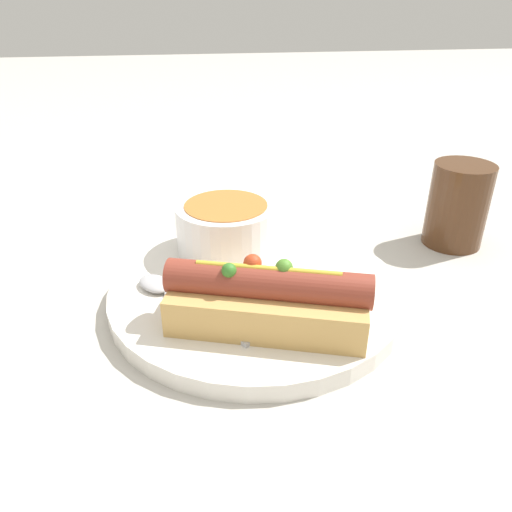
# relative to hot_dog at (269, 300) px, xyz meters

# --- Properties ---
(ground_plane) EXTENTS (4.00, 4.00, 0.00)m
(ground_plane) POSITION_rel_hot_dog_xyz_m (-0.00, 0.07, -0.04)
(ground_plane) COLOR #BCB7AD
(dinner_plate) EXTENTS (0.28, 0.28, 0.02)m
(dinner_plate) POSITION_rel_hot_dog_xyz_m (-0.00, 0.07, -0.03)
(dinner_plate) COLOR white
(dinner_plate) RESTS_ON ground_plane
(hot_dog) EXTENTS (0.18, 0.11, 0.06)m
(hot_dog) POSITION_rel_hot_dog_xyz_m (0.00, 0.00, 0.00)
(hot_dog) COLOR tan
(hot_dog) RESTS_ON dinner_plate
(soup_bowl) EXTENTS (0.11, 0.11, 0.05)m
(soup_bowl) POSITION_rel_hot_dog_xyz_m (-0.02, 0.14, 0.01)
(soup_bowl) COLOR white
(soup_bowl) RESTS_ON dinner_plate
(spoon) EXTENTS (0.10, 0.13, 0.01)m
(spoon) POSITION_rel_hot_dog_xyz_m (-0.09, 0.06, -0.02)
(spoon) COLOR #B7B7BC
(spoon) RESTS_ON dinner_plate
(drinking_glass) EXTENTS (0.07, 0.07, 0.10)m
(drinking_glass) POSITION_rel_hot_dog_xyz_m (0.25, 0.15, 0.01)
(drinking_glass) COLOR #4C2D19
(drinking_glass) RESTS_ON ground_plane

